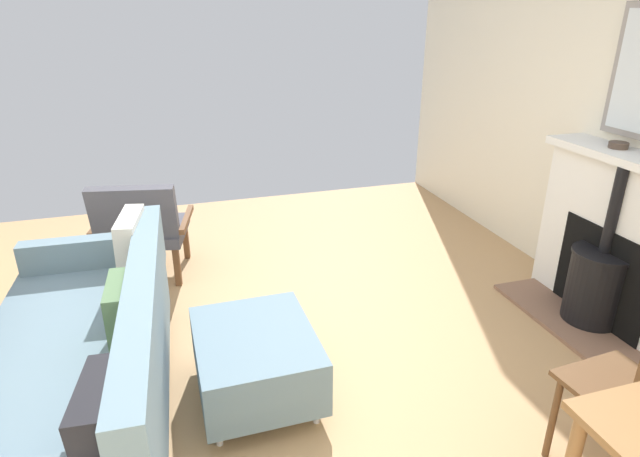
{
  "coord_description": "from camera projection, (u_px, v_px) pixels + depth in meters",
  "views": [
    {
      "loc": [
        0.45,
        2.6,
        1.93
      ],
      "look_at": [
        -0.3,
        0.13,
        0.85
      ],
      "focal_mm": 29.35,
      "sensor_mm": 36.0,
      "label": 1
    }
  ],
  "objects": [
    {
      "name": "fireplace",
      "position": [
        618.0,
        252.0,
        3.33
      ],
      "size": [
        0.61,
        1.31,
        1.12
      ],
      "color": "brown",
      "rests_on": "ground"
    },
    {
      "name": "armchair_accent",
      "position": [
        141.0,
        226.0,
        3.9
      ],
      "size": [
        0.77,
        0.71,
        0.81
      ],
      "color": "brown",
      "rests_on": "ground"
    },
    {
      "name": "sofa",
      "position": [
        85.0,
        365.0,
        2.52
      ],
      "size": [
        0.95,
        2.0,
        0.83
      ],
      "color": "#B2B2B7",
      "rests_on": "ground"
    },
    {
      "name": "ground_plane",
      "position": [
        266.0,
        356.0,
        3.16
      ],
      "size": [
        4.95,
        5.7,
        0.01
      ],
      "primitive_type": "cube",
      "color": "tan"
    },
    {
      "name": "ottoman",
      "position": [
        256.0,
        358.0,
        2.74
      ],
      "size": [
        0.61,
        0.74,
        0.39
      ],
      "color": "#B2B2B7",
      "rests_on": "ground"
    },
    {
      "name": "mantel_bowl_near",
      "position": [
        619.0,
        145.0,
        3.28
      ],
      "size": [
        0.12,
        0.12,
        0.04
      ],
      "color": "#47382D",
      "rests_on": "fireplace"
    }
  ]
}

